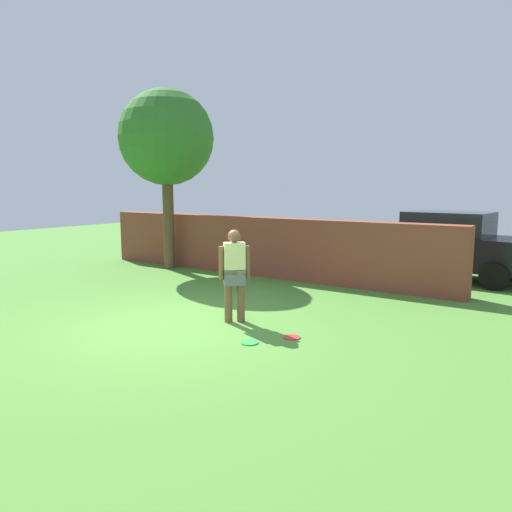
# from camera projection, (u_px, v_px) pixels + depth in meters

# --- Properties ---
(ground_plane) EXTENTS (40.00, 40.00, 0.00)m
(ground_plane) POSITION_uv_depth(u_px,v_px,m) (174.00, 327.00, 8.01)
(ground_plane) COLOR #4C8433
(brick_wall) EXTENTS (10.53, 0.50, 1.56)m
(brick_wall) POSITION_uv_depth(u_px,v_px,m) (259.00, 246.00, 12.71)
(brick_wall) COLOR brown
(brick_wall) RESTS_ON ground
(tree) EXTENTS (2.67, 2.67, 5.07)m
(tree) POSITION_uv_depth(u_px,v_px,m) (166.00, 139.00, 13.30)
(tree) COLOR brown
(tree) RESTS_ON ground
(person) EXTENTS (0.42, 0.41, 1.62)m
(person) POSITION_uv_depth(u_px,v_px,m) (234.00, 271.00, 8.18)
(person) COLOR brown
(person) RESTS_ON ground
(car) EXTENTS (4.34, 2.24, 1.72)m
(car) POSITION_uv_depth(u_px,v_px,m) (447.00, 245.00, 12.27)
(car) COLOR black
(car) RESTS_ON ground
(frisbee_green) EXTENTS (0.27, 0.27, 0.02)m
(frisbee_green) POSITION_uv_depth(u_px,v_px,m) (249.00, 342.00, 7.17)
(frisbee_green) COLOR green
(frisbee_green) RESTS_ON ground
(frisbee_red) EXTENTS (0.27, 0.27, 0.02)m
(frisbee_red) POSITION_uv_depth(u_px,v_px,m) (292.00, 337.00, 7.42)
(frisbee_red) COLOR red
(frisbee_red) RESTS_ON ground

